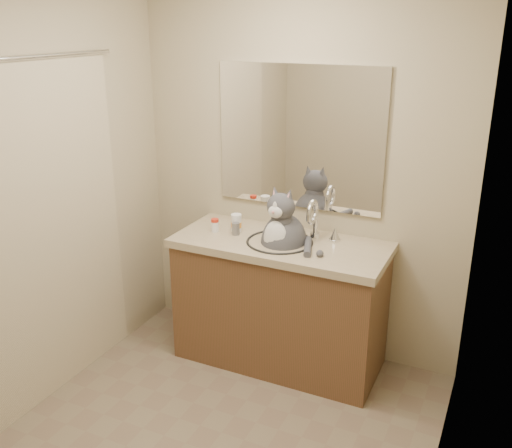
{
  "coord_description": "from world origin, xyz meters",
  "views": [
    {
      "loc": [
        1.27,
        -2.08,
        2.15
      ],
      "look_at": [
        -0.02,
        0.65,
        1.06
      ],
      "focal_mm": 40.0,
      "sensor_mm": 36.0,
      "label": 1
    }
  ],
  "objects_px": {
    "cat": "(283,239)",
    "grey_canister": "(236,229)",
    "pill_bottle_redcap": "(215,225)",
    "pill_bottle_orange": "(236,223)"
  },
  "relations": [
    {
      "from": "pill_bottle_redcap",
      "to": "grey_canister",
      "type": "distance_m",
      "value": 0.15
    },
    {
      "from": "cat",
      "to": "pill_bottle_orange",
      "type": "distance_m",
      "value": 0.35
    },
    {
      "from": "pill_bottle_redcap",
      "to": "pill_bottle_orange",
      "type": "distance_m",
      "value": 0.14
    },
    {
      "from": "cat",
      "to": "pill_bottle_redcap",
      "type": "xyz_separation_m",
      "value": [
        -0.47,
        -0.01,
        0.02
      ]
    },
    {
      "from": "cat",
      "to": "grey_canister",
      "type": "xyz_separation_m",
      "value": [
        -0.33,
        -0.0,
        0.02
      ]
    },
    {
      "from": "pill_bottle_redcap",
      "to": "grey_canister",
      "type": "height_order",
      "value": "pill_bottle_redcap"
    },
    {
      "from": "cat",
      "to": "pill_bottle_orange",
      "type": "xyz_separation_m",
      "value": [
        -0.35,
        0.05,
        0.03
      ]
    },
    {
      "from": "cat",
      "to": "pill_bottle_redcap",
      "type": "height_order",
      "value": "cat"
    },
    {
      "from": "cat",
      "to": "grey_canister",
      "type": "height_order",
      "value": "cat"
    },
    {
      "from": "pill_bottle_redcap",
      "to": "grey_canister",
      "type": "bearing_deg",
      "value": 3.13
    }
  ]
}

